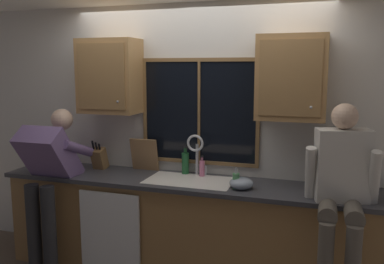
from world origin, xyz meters
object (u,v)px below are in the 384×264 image
Objects in this scene: mixing_bowl at (241,183)px; soap_dispenser at (236,181)px; person_standing at (49,173)px; cutting_board at (144,155)px; bottle_green_glass at (202,168)px; bottle_tall_clear at (185,163)px; person_sitting_on_counter at (342,181)px; knife_block at (99,159)px.

mixing_bowl is 1.10× the size of soap_dispenser.
person_standing is 0.92m from cutting_board.
bottle_green_glass is (-0.40, 0.30, 0.01)m from soap_dispenser.
person_sitting_on_counter is at bearing -19.07° from bottle_tall_clear.
bottle_tall_clear is at bearing 149.44° from soap_dispenser.
bottle_tall_clear is at bearing 24.05° from person_standing.
person_standing reaches higher than cutting_board.
knife_block is 1.57× the size of mixing_bowl.
person_sitting_on_counter reaches higher than knife_block.
person_sitting_on_counter is at bearing -9.69° from knife_block.
cutting_board is at bearing 161.59° from soap_dispenser.
person_standing is at bearing -173.58° from mixing_bowl.
person_sitting_on_counter is 3.82× the size of cutting_board.
bottle_tall_clear is at bearing 152.39° from mixing_bowl.
cutting_board is at bearing 176.79° from bottle_green_glass.
person_standing reaches higher than bottle_tall_clear.
soap_dispenser is 0.69× the size of bottle_tall_clear.
cutting_board is 1.07m from soap_dispenser.
mixing_bowl is at bearing -8.60° from knife_block.
knife_block reaches higher than bottle_green_glass.
soap_dispenser is 0.94× the size of bottle_green_glass.
knife_block is at bearing -176.98° from bottle_green_glass.
person_standing is at bearing -145.01° from cutting_board.
person_sitting_on_counter is 6.15× the size of mixing_bowl.
knife_block is 1.63× the size of bottle_green_glass.
soap_dispenser is at bearing -9.47° from knife_block.
bottle_tall_clear is (-0.62, 0.32, 0.06)m from mixing_bowl.
mixing_bowl is at bearing 168.26° from person_sitting_on_counter.
knife_block reaches higher than bottle_tall_clear.
cutting_board is (0.46, 0.09, 0.05)m from knife_block.
cutting_board reaches higher than bottle_tall_clear.
bottle_tall_clear is (-1.42, 0.49, -0.07)m from person_sitting_on_counter.
person_sitting_on_counter is 0.83m from mixing_bowl.
soap_dispenser is (-0.84, 0.15, -0.11)m from person_sitting_on_counter.
person_standing is 5.78× the size of bottle_tall_clear.
cutting_board reaches higher than bottle_green_glass.
bottle_green_glass is at bearing 146.96° from mixing_bowl.
knife_block is at bearing -168.79° from cutting_board.
bottle_tall_clear is (-0.18, 0.04, 0.03)m from bottle_green_glass.
mixing_bowl is at bearing -16.89° from cutting_board.
knife_block reaches higher than soap_dispenser.
person_sitting_on_counter reaches higher than soap_dispenser.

